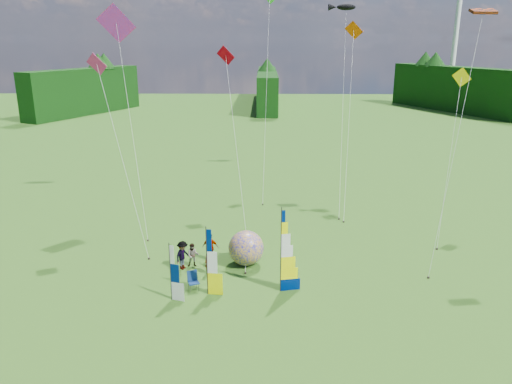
{
  "coord_description": "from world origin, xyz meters",
  "views": [
    {
      "loc": [
        -0.53,
        -23.35,
        13.92
      ],
      "look_at": [
        -1.0,
        4.0,
        5.5
      ],
      "focal_mm": 35.0,
      "sensor_mm": 36.0,
      "label": 1
    }
  ],
  "objects_px": {
    "feather_banner_main": "(281,252)",
    "spectator_d": "(211,247)",
    "spectator_c": "(183,255)",
    "side_banner_left": "(207,262)",
    "spectator_b": "(193,255)",
    "side_banner_far": "(170,273)",
    "bol_inflatable": "(246,248)",
    "spectator_a": "(209,262)",
    "camp_chair": "(193,281)",
    "kite_whale": "(343,98)"
  },
  "relations": [
    {
      "from": "spectator_a",
      "to": "spectator_d",
      "type": "distance_m",
      "value": 1.99
    },
    {
      "from": "spectator_d",
      "to": "camp_chair",
      "type": "bearing_deg",
      "value": 91.94
    },
    {
      "from": "spectator_b",
      "to": "camp_chair",
      "type": "distance_m",
      "value": 3.19
    },
    {
      "from": "feather_banner_main",
      "to": "spectator_a",
      "type": "distance_m",
      "value": 5.12
    },
    {
      "from": "bol_inflatable",
      "to": "kite_whale",
      "type": "distance_m",
      "value": 18.06
    },
    {
      "from": "side_banner_far",
      "to": "kite_whale",
      "type": "height_order",
      "value": "kite_whale"
    },
    {
      "from": "spectator_d",
      "to": "feather_banner_main",
      "type": "bearing_deg",
      "value": 146.69
    },
    {
      "from": "side_banner_far",
      "to": "bol_inflatable",
      "type": "distance_m",
      "value": 6.13
    },
    {
      "from": "side_banner_far",
      "to": "bol_inflatable",
      "type": "relative_size",
      "value": 1.45
    },
    {
      "from": "feather_banner_main",
      "to": "spectator_d",
      "type": "bearing_deg",
      "value": 125.15
    },
    {
      "from": "bol_inflatable",
      "to": "spectator_c",
      "type": "relative_size",
      "value": 1.22
    },
    {
      "from": "spectator_c",
      "to": "side_banner_far",
      "type": "bearing_deg",
      "value": -151.98
    },
    {
      "from": "kite_whale",
      "to": "spectator_d",
      "type": "bearing_deg",
      "value": -110.88
    },
    {
      "from": "feather_banner_main",
      "to": "camp_chair",
      "type": "height_order",
      "value": "feather_banner_main"
    },
    {
      "from": "bol_inflatable",
      "to": "spectator_b",
      "type": "distance_m",
      "value": 3.41
    },
    {
      "from": "side_banner_far",
      "to": "spectator_c",
      "type": "bearing_deg",
      "value": 106.19
    },
    {
      "from": "side_banner_far",
      "to": "bol_inflatable",
      "type": "height_order",
      "value": "side_banner_far"
    },
    {
      "from": "side_banner_far",
      "to": "kite_whale",
      "type": "bearing_deg",
      "value": 74.26
    },
    {
      "from": "feather_banner_main",
      "to": "spectator_a",
      "type": "xyz_separation_m",
      "value": [
        -4.31,
        2.18,
        -1.68
      ]
    },
    {
      "from": "side_banner_far",
      "to": "spectator_b",
      "type": "height_order",
      "value": "side_banner_far"
    },
    {
      "from": "spectator_a",
      "to": "side_banner_far",
      "type": "bearing_deg",
      "value": -137.48
    },
    {
      "from": "side_banner_far",
      "to": "bol_inflatable",
      "type": "bearing_deg",
      "value": 65.84
    },
    {
      "from": "side_banner_far",
      "to": "spectator_c",
      "type": "xyz_separation_m",
      "value": [
        0.02,
        3.91,
        -0.71
      ]
    },
    {
      "from": "side_banner_left",
      "to": "spectator_b",
      "type": "height_order",
      "value": "side_banner_left"
    },
    {
      "from": "bol_inflatable",
      "to": "spectator_b",
      "type": "height_order",
      "value": "bol_inflatable"
    },
    {
      "from": "side_banner_left",
      "to": "kite_whale",
      "type": "relative_size",
      "value": 0.22
    },
    {
      "from": "feather_banner_main",
      "to": "kite_whale",
      "type": "height_order",
      "value": "kite_whale"
    },
    {
      "from": "feather_banner_main",
      "to": "side_banner_far",
      "type": "distance_m",
      "value": 6.23
    },
    {
      "from": "kite_whale",
      "to": "side_banner_far",
      "type": "bearing_deg",
      "value": -106.12
    },
    {
      "from": "feather_banner_main",
      "to": "spectator_b",
      "type": "xyz_separation_m",
      "value": [
        -5.47,
        3.2,
        -1.69
      ]
    },
    {
      "from": "feather_banner_main",
      "to": "side_banner_left",
      "type": "relative_size",
      "value": 1.24
    },
    {
      "from": "feather_banner_main",
      "to": "camp_chair",
      "type": "relative_size",
      "value": 4.39
    },
    {
      "from": "side_banner_left",
      "to": "spectator_b",
      "type": "xyz_separation_m",
      "value": [
        -1.33,
        3.62,
        -1.21
      ]
    },
    {
      "from": "side_banner_left",
      "to": "spectator_b",
      "type": "bearing_deg",
      "value": 116.67
    },
    {
      "from": "side_banner_left",
      "to": "feather_banner_main",
      "type": "bearing_deg",
      "value": 12.36
    },
    {
      "from": "side_banner_left",
      "to": "spectator_d",
      "type": "relative_size",
      "value": 2.16
    },
    {
      "from": "spectator_b",
      "to": "camp_chair",
      "type": "bearing_deg",
      "value": -84.94
    },
    {
      "from": "side_banner_far",
      "to": "camp_chair",
      "type": "height_order",
      "value": "side_banner_far"
    },
    {
      "from": "bol_inflatable",
      "to": "spectator_d",
      "type": "height_order",
      "value": "bol_inflatable"
    },
    {
      "from": "side_banner_far",
      "to": "kite_whale",
      "type": "relative_size",
      "value": 0.18
    },
    {
      "from": "side_banner_left",
      "to": "spectator_d",
      "type": "height_order",
      "value": "side_banner_left"
    },
    {
      "from": "bol_inflatable",
      "to": "spectator_a",
      "type": "height_order",
      "value": "bol_inflatable"
    },
    {
      "from": "feather_banner_main",
      "to": "spectator_a",
      "type": "height_order",
      "value": "feather_banner_main"
    },
    {
      "from": "side_banner_far",
      "to": "spectator_c",
      "type": "distance_m",
      "value": 3.97
    },
    {
      "from": "bol_inflatable",
      "to": "spectator_c",
      "type": "height_order",
      "value": "bol_inflatable"
    },
    {
      "from": "spectator_c",
      "to": "spectator_d",
      "type": "relative_size",
      "value": 1.01
    },
    {
      "from": "spectator_d",
      "to": "side_banner_far",
      "type": "bearing_deg",
      "value": 82.42
    },
    {
      "from": "bol_inflatable",
      "to": "camp_chair",
      "type": "relative_size",
      "value": 2.02
    },
    {
      "from": "spectator_b",
      "to": "spectator_c",
      "type": "bearing_deg",
      "value": -151.28
    },
    {
      "from": "side_banner_left",
      "to": "camp_chair",
      "type": "xyz_separation_m",
      "value": [
        -0.87,
        0.47,
        -1.42
      ]
    }
  ]
}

